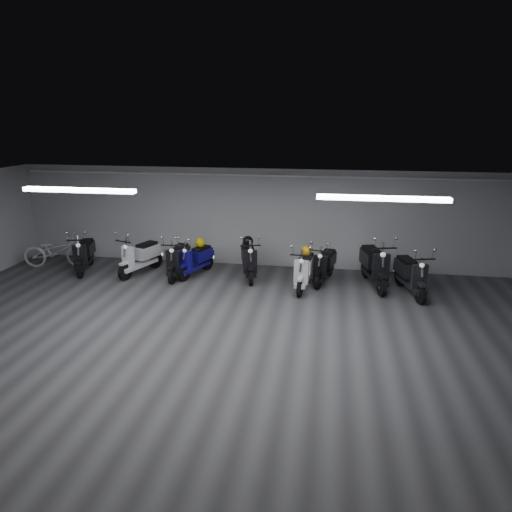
% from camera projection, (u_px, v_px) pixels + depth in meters
% --- Properties ---
extents(floor, '(14.00, 10.00, 0.01)m').
position_uv_depth(floor, '(214.00, 346.00, 8.69)').
color(floor, '#38383B').
rests_on(floor, ground).
extents(ceiling, '(14.00, 10.00, 0.01)m').
position_uv_depth(ceiling, '(209.00, 200.00, 7.86)').
color(ceiling, gray).
rests_on(ceiling, ground).
extents(back_wall, '(14.00, 0.01, 2.80)m').
position_uv_depth(back_wall, '(256.00, 218.00, 13.00)').
color(back_wall, '#A8A9AB').
rests_on(back_wall, ground).
extents(front_wall, '(14.00, 0.01, 2.80)m').
position_uv_depth(front_wall, '(50.00, 490.00, 3.55)').
color(front_wall, '#A8A9AB').
rests_on(front_wall, ground).
extents(fluor_strip_left, '(2.40, 0.18, 0.08)m').
position_uv_depth(fluor_strip_left, '(79.00, 190.00, 9.28)').
color(fluor_strip_left, white).
rests_on(fluor_strip_left, ceiling).
extents(fluor_strip_right, '(2.40, 0.18, 0.08)m').
position_uv_depth(fluor_strip_right, '(382.00, 198.00, 8.36)').
color(fluor_strip_right, white).
rests_on(fluor_strip_right, ceiling).
extents(conduit, '(13.60, 0.05, 0.05)m').
position_uv_depth(conduit, '(256.00, 175.00, 12.56)').
color(conduit, white).
rests_on(conduit, back_wall).
extents(scooter_0, '(1.04, 1.84, 1.30)m').
position_uv_depth(scooter_0, '(84.00, 249.00, 12.68)').
color(scooter_0, black).
rests_on(scooter_0, floor).
extents(scooter_2, '(1.17, 1.85, 1.31)m').
position_uv_depth(scooter_2, '(140.00, 251.00, 12.45)').
color(scooter_2, white).
rests_on(scooter_2, floor).
extents(scooter_3, '(0.61, 1.73, 1.28)m').
position_uv_depth(scooter_3, '(178.00, 254.00, 12.25)').
color(scooter_3, black).
rests_on(scooter_3, floor).
extents(scooter_4, '(1.06, 1.69, 1.19)m').
position_uv_depth(scooter_4, '(196.00, 254.00, 12.36)').
color(scooter_4, navy).
rests_on(scooter_4, floor).
extents(scooter_5, '(1.02, 1.85, 1.31)m').
position_uv_depth(scooter_5, '(249.00, 254.00, 12.16)').
color(scooter_5, black).
rests_on(scooter_5, floor).
extents(scooter_6, '(0.76, 1.78, 1.29)m').
position_uv_depth(scooter_6, '(304.00, 264.00, 11.39)').
color(scooter_6, silver).
rests_on(scooter_6, floor).
extents(scooter_7, '(0.95, 1.76, 1.24)m').
position_uv_depth(scooter_7, '(325.00, 260.00, 11.83)').
color(scooter_7, black).
rests_on(scooter_7, floor).
extents(scooter_8, '(1.07, 2.09, 1.48)m').
position_uv_depth(scooter_8, '(375.00, 259.00, 11.51)').
color(scooter_8, black).
rests_on(scooter_8, floor).
extents(scooter_9, '(1.03, 1.88, 1.33)m').
position_uv_depth(scooter_9, '(411.00, 268.00, 11.02)').
color(scooter_9, black).
rests_on(scooter_9, floor).
extents(bicycle, '(1.89, 0.98, 1.17)m').
position_uv_depth(bicycle, '(55.00, 248.00, 13.05)').
color(bicycle, white).
rests_on(bicycle, floor).
extents(helmet_0, '(0.26, 0.26, 0.26)m').
position_uv_depth(helmet_0, '(306.00, 251.00, 11.52)').
color(helmet_0, orange).
rests_on(helmet_0, scooter_6).
extents(helmet_1, '(0.29, 0.29, 0.29)m').
position_uv_depth(helmet_1, '(248.00, 241.00, 12.30)').
color(helmet_1, black).
rests_on(helmet_1, scooter_5).
extents(helmet_2, '(0.27, 0.27, 0.27)m').
position_uv_depth(helmet_2, '(200.00, 242.00, 12.47)').
color(helmet_2, gold).
rests_on(helmet_2, scooter_4).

